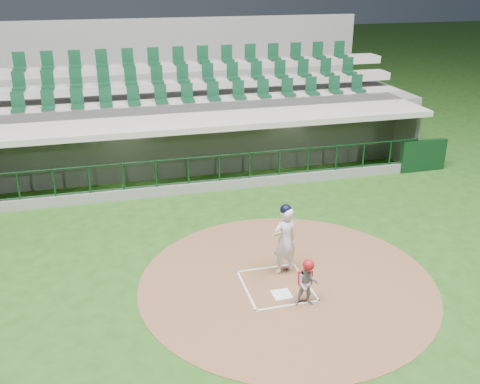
% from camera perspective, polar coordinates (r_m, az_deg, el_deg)
% --- Properties ---
extents(ground, '(120.00, 120.00, 0.00)m').
position_cam_1_polar(ground, '(13.32, 3.49, -9.31)').
color(ground, '#1E4614').
rests_on(ground, ground).
extents(dirt_circle, '(7.20, 7.20, 0.01)m').
position_cam_1_polar(dirt_circle, '(13.24, 5.01, -9.55)').
color(dirt_circle, brown).
rests_on(dirt_circle, ground).
extents(home_plate, '(0.43, 0.43, 0.02)m').
position_cam_1_polar(home_plate, '(12.75, 4.47, -10.83)').
color(home_plate, white).
rests_on(home_plate, dirt_circle).
extents(batter_box_chalk, '(1.55, 1.80, 0.01)m').
position_cam_1_polar(batter_box_chalk, '(13.07, 3.90, -9.92)').
color(batter_box_chalk, white).
rests_on(batter_box_chalk, ground).
extents(dugout_structure, '(16.40, 3.70, 3.00)m').
position_cam_1_polar(dugout_structure, '(19.85, -3.04, 4.82)').
color(dugout_structure, slate).
rests_on(dugout_structure, ground).
extents(seating_deck, '(17.00, 6.72, 5.15)m').
position_cam_1_polar(seating_deck, '(22.62, -5.00, 8.21)').
color(seating_deck, slate).
rests_on(seating_deck, ground).
extents(batter, '(0.90, 0.93, 1.85)m').
position_cam_1_polar(batter, '(13.19, 4.79, -5.02)').
color(batter, white).
rests_on(batter, dirt_circle).
extents(catcher, '(0.60, 0.51, 1.15)m').
position_cam_1_polar(catcher, '(12.19, 7.21, -9.54)').
color(catcher, gray).
rests_on(catcher, dirt_circle).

